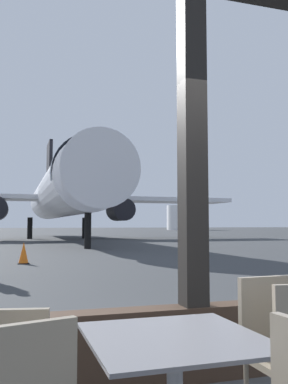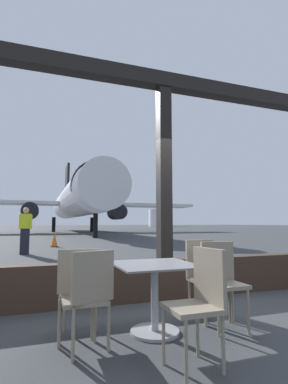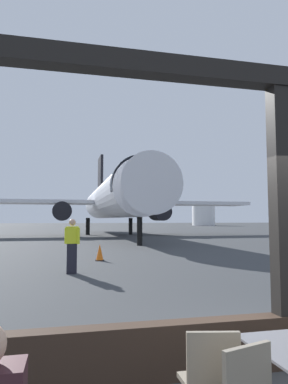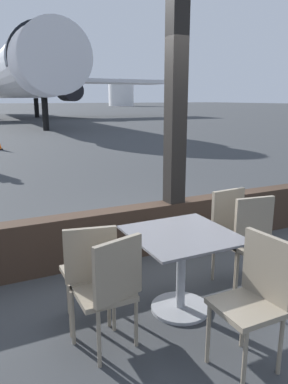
{
  "view_description": "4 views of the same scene",
  "coord_description": "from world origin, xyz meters",
  "px_view_note": "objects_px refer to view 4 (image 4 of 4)",
  "views": [
    {
      "loc": [
        -1.44,
        -3.24,
        1.27
      ],
      "look_at": [
        4.91,
        17.25,
        2.94
      ],
      "focal_mm": 38.87,
      "sensor_mm": 36.0,
      "label": 1
    },
    {
      "loc": [
        -1.86,
        -4.3,
        1.16
      ],
      "look_at": [
        4.35,
        13.29,
        3.12
      ],
      "focal_mm": 27.52,
      "sensor_mm": 36.0,
      "label": 2
    },
    {
      "loc": [
        -2.56,
        -3.7,
        1.73
      ],
      "look_at": [
        2.11,
        16.77,
        3.41
      ],
      "focal_mm": 31.9,
      "sensor_mm": 36.0,
      "label": 3
    },
    {
      "loc": [
        -2.25,
        -3.78,
        1.83
      ],
      "look_at": [
        -0.81,
        -0.82,
        1.0
      ],
      "focal_mm": 34.56,
      "sensor_mm": 36.0,
      "label": 4
    }
  ],
  "objects_px": {
    "dining_table": "(181,264)",
    "airplane": "(13,75)",
    "cafe_chair_side_extra": "(90,268)",
    "fuel_storage_tank": "(121,95)",
    "cafe_chair_window_right": "(233,229)",
    "cafe_chair_window_left": "(110,285)",
    "cafe_chair_aisle_left": "(259,239)",
    "cafe_chair_aisle_right": "(256,292)"
  },
  "relations": [
    {
      "from": "cafe_chair_window_left",
      "to": "airplane",
      "type": "relative_size",
      "value": 0.03
    },
    {
      "from": "cafe_chair_window_left",
      "to": "cafe_chair_aisle_left",
      "type": "distance_m",
      "value": 1.55
    },
    {
      "from": "cafe_chair_window_right",
      "to": "fuel_storage_tank",
      "type": "height_order",
      "value": "fuel_storage_tank"
    },
    {
      "from": "cafe_chair_aisle_right",
      "to": "cafe_chair_side_extra",
      "type": "relative_size",
      "value": 1.05
    },
    {
      "from": "dining_table",
      "to": "cafe_chair_window_right",
      "type": "relative_size",
      "value": 0.9
    },
    {
      "from": "cafe_chair_window_left",
      "to": "cafe_chair_window_right",
      "type": "xyz_separation_m",
      "value": [
        1.52,
        0.51,
        0.02
      ]
    },
    {
      "from": "dining_table",
      "to": "airplane",
      "type": "distance_m",
      "value": 32.85
    },
    {
      "from": "cafe_chair_side_extra",
      "to": "cafe_chair_aisle_left",
      "type": "bearing_deg",
      "value": -6.33
    },
    {
      "from": "dining_table",
      "to": "cafe_chair_aisle_left",
      "type": "relative_size",
      "value": 0.9
    },
    {
      "from": "cafe_chair_aisle_right",
      "to": "airplane",
      "type": "bearing_deg",
      "value": 85.23
    },
    {
      "from": "cafe_chair_aisle_left",
      "to": "airplane",
      "type": "bearing_deg",
      "value": 86.35
    },
    {
      "from": "dining_table",
      "to": "fuel_storage_tank",
      "type": "relative_size",
      "value": 0.14
    },
    {
      "from": "cafe_chair_window_right",
      "to": "cafe_chair_aisle_left",
      "type": "xyz_separation_m",
      "value": [
        0.02,
        -0.34,
        0.0
      ]
    },
    {
      "from": "fuel_storage_tank",
      "to": "cafe_chair_window_right",
      "type": "bearing_deg",
      "value": -111.88
    },
    {
      "from": "cafe_chair_aisle_left",
      "to": "cafe_chair_window_right",
      "type": "bearing_deg",
      "value": 92.94
    },
    {
      "from": "cafe_chair_aisle_left",
      "to": "cafe_chair_window_left",
      "type": "bearing_deg",
      "value": -173.87
    },
    {
      "from": "cafe_chair_side_extra",
      "to": "airplane",
      "type": "bearing_deg",
      "value": 83.57
    },
    {
      "from": "dining_table",
      "to": "cafe_chair_aisle_left",
      "type": "xyz_separation_m",
      "value": [
        0.79,
        -0.09,
        0.12
      ]
    },
    {
      "from": "cafe_chair_window_right",
      "to": "airplane",
      "type": "relative_size",
      "value": 0.03
    },
    {
      "from": "airplane",
      "to": "fuel_storage_tank",
      "type": "relative_size",
      "value": 5.3
    },
    {
      "from": "dining_table",
      "to": "cafe_chair_window_right",
      "type": "distance_m",
      "value": 0.82
    },
    {
      "from": "dining_table",
      "to": "airplane",
      "type": "relative_size",
      "value": 0.03
    },
    {
      "from": "cafe_chair_window_left",
      "to": "cafe_chair_aisle_right",
      "type": "relative_size",
      "value": 0.96
    },
    {
      "from": "cafe_chair_window_left",
      "to": "cafe_chair_window_right",
      "type": "height_order",
      "value": "cafe_chair_window_right"
    },
    {
      "from": "cafe_chair_aisle_right",
      "to": "cafe_chair_side_extra",
      "type": "bearing_deg",
      "value": 134.07
    },
    {
      "from": "fuel_storage_tank",
      "to": "cafe_chair_aisle_left",
      "type": "bearing_deg",
      "value": -111.79
    },
    {
      "from": "airplane",
      "to": "fuel_storage_tank",
      "type": "bearing_deg",
      "value": 58.72
    },
    {
      "from": "cafe_chair_window_right",
      "to": "fuel_storage_tank",
      "type": "distance_m",
      "value": 91.66
    },
    {
      "from": "dining_table",
      "to": "cafe_chair_window_left",
      "type": "height_order",
      "value": "cafe_chair_window_left"
    },
    {
      "from": "cafe_chair_window_left",
      "to": "fuel_storage_tank",
      "type": "xyz_separation_m",
      "value": [
        35.66,
        85.54,
        2.21
      ]
    },
    {
      "from": "fuel_storage_tank",
      "to": "dining_table",
      "type": "bearing_deg",
      "value": -112.26
    },
    {
      "from": "dining_table",
      "to": "airplane",
      "type": "height_order",
      "value": "airplane"
    },
    {
      "from": "cafe_chair_window_left",
      "to": "cafe_chair_window_right",
      "type": "distance_m",
      "value": 1.6
    },
    {
      "from": "cafe_chair_side_extra",
      "to": "fuel_storage_tank",
      "type": "relative_size",
      "value": 0.14
    },
    {
      "from": "cafe_chair_side_extra",
      "to": "cafe_chair_aisle_right",
      "type": "bearing_deg",
      "value": -45.93
    },
    {
      "from": "cafe_chair_window_right",
      "to": "cafe_chair_window_left",
      "type": "bearing_deg",
      "value": -161.55
    },
    {
      "from": "cafe_chair_aisle_left",
      "to": "cafe_chair_side_extra",
      "type": "xyz_separation_m",
      "value": [
        -1.58,
        0.17,
        -0.03
      ]
    },
    {
      "from": "airplane",
      "to": "cafe_chair_window_right",
      "type": "bearing_deg",
      "value": -93.72
    },
    {
      "from": "cafe_chair_window_left",
      "to": "cafe_chair_side_extra",
      "type": "xyz_separation_m",
      "value": [
        -0.04,
        0.34,
        -0.0
      ]
    },
    {
      "from": "cafe_chair_aisle_right",
      "to": "cafe_chair_window_left",
      "type": "bearing_deg",
      "value": 145.93
    },
    {
      "from": "cafe_chair_aisle_left",
      "to": "cafe_chair_side_extra",
      "type": "height_order",
      "value": "cafe_chair_aisle_left"
    },
    {
      "from": "fuel_storage_tank",
      "to": "cafe_chair_side_extra",
      "type": "bearing_deg",
      "value": -112.74
    }
  ]
}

